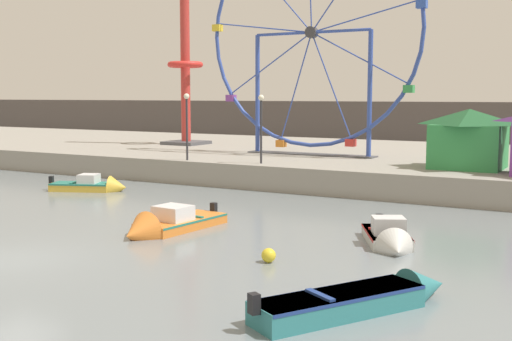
# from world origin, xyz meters

# --- Properties ---
(ground_plane) EXTENTS (240.00, 240.00, 0.00)m
(ground_plane) POSITION_xyz_m (0.00, 0.00, 0.00)
(ground_plane) COLOR slate
(quay_promenade) EXTENTS (110.00, 22.24, 1.33)m
(quay_promenade) POSITION_xyz_m (0.00, 27.42, 0.66)
(quay_promenade) COLOR gray
(quay_promenade) RESTS_ON ground_plane
(distant_town_skyline) EXTENTS (140.00, 3.00, 4.40)m
(distant_town_skyline) POSITION_xyz_m (0.00, 47.88, 2.20)
(distant_town_skyline) COLOR #564C47
(distant_town_skyline) RESTS_ON ground_plane
(motorboat_orange_hull) EXTENTS (1.91, 4.96, 1.47)m
(motorboat_orange_hull) POSITION_xyz_m (1.51, 5.49, 0.27)
(motorboat_orange_hull) COLOR orange
(motorboat_orange_hull) RESTS_ON ground_plane
(motorboat_pale_grey) EXTENTS (2.86, 3.85, 1.39)m
(motorboat_pale_grey) POSITION_xyz_m (9.43, 7.37, 0.27)
(motorboat_pale_grey) COLOR silver
(motorboat_pale_grey) RESTS_ON ground_plane
(motorboat_teal_painted) EXTENTS (3.66, 5.25, 1.13)m
(motorboat_teal_painted) POSITION_xyz_m (10.99, 0.95, 0.29)
(motorboat_teal_painted) COLOR teal
(motorboat_teal_painted) RESTS_ON ground_plane
(motorboat_mustard_yellow) EXTENTS (4.16, 2.70, 1.28)m
(motorboat_mustard_yellow) POSITION_xyz_m (-8.12, 12.02, 0.28)
(motorboat_mustard_yellow) COLOR gold
(motorboat_mustard_yellow) RESTS_ON ground_plane
(ferris_wheel_blue_frame) EXTENTS (14.10, 1.20, 14.47)m
(ferris_wheel_blue_frame) POSITION_xyz_m (-0.99, 23.45, 8.59)
(ferris_wheel_blue_frame) COLOR #334CA8
(ferris_wheel_blue_frame) RESTS_ON quay_promenade
(drop_tower_red_tower) EXTENTS (2.80, 2.80, 15.09)m
(drop_tower_red_tower) POSITION_xyz_m (-12.84, 26.75, 7.58)
(drop_tower_red_tower) COLOR #BC332D
(drop_tower_red_tower) RESTS_ON quay_promenade
(carnival_booth_green_kiosk) EXTENTS (3.77, 3.53, 3.00)m
(carnival_booth_green_kiosk) POSITION_xyz_m (9.11, 20.59, 2.89)
(carnival_booth_green_kiosk) COLOR #33934C
(carnival_booth_green_kiosk) RESTS_ON quay_promenade
(promenade_lamp_near) EXTENTS (0.32, 0.32, 3.71)m
(promenade_lamp_near) POSITION_xyz_m (-1.14, 17.47, 3.77)
(promenade_lamp_near) COLOR #2D2D33
(promenade_lamp_near) RESTS_ON quay_promenade
(promenade_lamp_far) EXTENTS (0.32, 0.32, 3.78)m
(promenade_lamp_far) POSITION_xyz_m (-5.68, 16.94, 3.81)
(promenade_lamp_far) COLOR #2D2D33
(promenade_lamp_far) RESTS_ON quay_promenade
(mooring_buoy_orange) EXTENTS (0.44, 0.44, 0.44)m
(mooring_buoy_orange) POSITION_xyz_m (6.90, 3.62, 0.22)
(mooring_buoy_orange) COLOR yellow
(mooring_buoy_orange) RESTS_ON ground_plane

